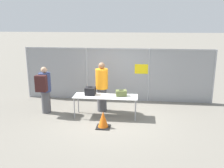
% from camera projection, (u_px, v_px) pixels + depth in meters
% --- Properties ---
extents(ground_plane, '(120.00, 120.00, 0.00)m').
position_uv_depth(ground_plane, '(112.00, 117.00, 8.83)').
color(ground_plane, slate).
extents(fence_section, '(7.92, 0.07, 2.23)m').
position_uv_depth(fence_section, '(117.00, 73.00, 10.48)').
color(fence_section, '#9EA0A5').
rests_on(fence_section, ground_plane).
extents(inspection_table, '(2.24, 0.70, 0.77)m').
position_uv_depth(inspection_table, '(106.00, 97.00, 8.75)').
color(inspection_table, silver).
rests_on(inspection_table, ground_plane).
extents(suitcase_black, '(0.36, 0.34, 0.29)m').
position_uv_depth(suitcase_black, '(90.00, 91.00, 8.86)').
color(suitcase_black, black).
rests_on(suitcase_black, inspection_table).
extents(suitcase_olive, '(0.41, 0.32, 0.22)m').
position_uv_depth(suitcase_olive, '(121.00, 93.00, 8.73)').
color(suitcase_olive, '#566033').
rests_on(suitcase_olive, inspection_table).
extents(traveler_hooded, '(0.43, 0.66, 1.73)m').
position_uv_depth(traveler_hooded, '(45.00, 88.00, 9.02)').
color(traveler_hooded, '#4C4C51').
rests_on(traveler_hooded, ground_plane).
extents(security_worker_near, '(0.46, 0.46, 1.85)m').
position_uv_depth(security_worker_near, '(102.00, 86.00, 9.26)').
color(security_worker_near, '#4C4C51').
rests_on(security_worker_near, ground_plane).
extents(utility_trailer, '(3.79, 2.12, 0.66)m').
position_uv_depth(utility_trailer, '(142.00, 79.00, 12.95)').
color(utility_trailer, '#4C6B47').
rests_on(utility_trailer, ground_plane).
extents(traffic_cone, '(0.44, 0.44, 0.55)m').
position_uv_depth(traffic_cone, '(103.00, 120.00, 7.96)').
color(traffic_cone, black).
rests_on(traffic_cone, ground_plane).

